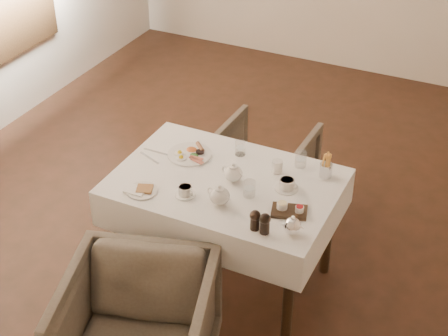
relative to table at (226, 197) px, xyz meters
The scene contains 20 objects.
table is the anchor object (origin of this frame).
armchair_near 0.94m from the table, 94.11° to the right, with size 0.74×0.76×0.70m, color brown.
armchair_far 0.95m from the table, 97.59° to the left, with size 0.63×0.65×0.59m, color brown.
breakfast_plate 0.37m from the table, 153.85° to the left, with size 0.27×0.27×0.03m.
side_plate 0.50m from the table, 141.11° to the right, with size 0.18×0.18×0.02m.
teapot_centre 0.18m from the table, 22.70° to the left, with size 0.15×0.11×0.12m, color white, non-canonical shape.
teapot_front 0.29m from the table, 72.46° to the right, with size 0.15×0.12×0.12m, color white, non-canonical shape.
creamer 0.35m from the table, 42.45° to the left, with size 0.06×0.06×0.07m, color white.
teacup_near 0.30m from the table, 121.48° to the right, with size 0.12×0.12×0.06m.
teacup_far 0.38m from the table, 11.65° to the left, with size 0.13×0.13×0.07m.
glass_left 0.33m from the table, 97.85° to the left, with size 0.06×0.06×0.09m, color silver.
glass_mid 0.26m from the table, 22.73° to the right, with size 0.07×0.07×0.09m, color silver.
glass_right 0.50m from the table, 44.54° to the left, with size 0.07×0.07×0.10m, color silver.
condiment_board 0.47m from the table, 15.80° to the right, with size 0.22×0.17×0.05m.
pepper_mill_left 0.50m from the table, 45.42° to the right, with size 0.06×0.06×0.12m, color black, non-canonical shape.
pepper_mill_right 0.54m from the table, 41.32° to the right, with size 0.06×0.06×0.12m, color black, non-canonical shape.
silver_pot 0.62m from the table, 29.04° to the right, with size 0.11×0.09×0.12m, color white, non-canonical shape.
fries_cup 0.61m from the table, 29.60° to the left, with size 0.07×0.07×0.15m.
cutlery_fork 0.53m from the table, behind, with size 0.01×0.18×0.00m, color silver.
cutlery_knife 0.53m from the table, behind, with size 0.01×0.17×0.00m, color silver.
Camera 1 is at (1.69, -3.74, 3.00)m, focal length 55.00 mm.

